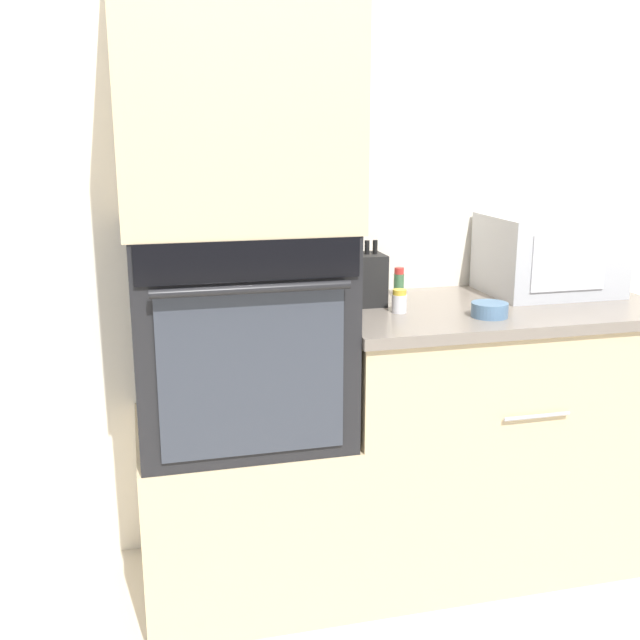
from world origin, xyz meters
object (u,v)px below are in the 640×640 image
at_px(knife_block, 367,279).
at_px(condiment_jar_near, 399,282).
at_px(microwave, 549,254).
at_px(condiment_jar_mid, 399,301).
at_px(wall_oven, 237,330).
at_px(bowl, 490,310).

bearing_deg(knife_block, condiment_jar_near, 32.65).
distance_m(microwave, condiment_jar_mid, 0.64).
bearing_deg(wall_oven, bowl, -11.38).
xyz_separation_m(knife_block, condiment_jar_mid, (0.07, -0.13, -0.05)).
height_order(wall_oven, bowl, wall_oven).
relative_size(bowl, condiment_jar_mid, 1.53).
bearing_deg(microwave, wall_oven, -173.91).
bearing_deg(condiment_jar_near, condiment_jar_mid, -109.51).
bearing_deg(wall_oven, condiment_jar_mid, -3.66).
distance_m(knife_block, condiment_jar_mid, 0.16).
bearing_deg(knife_block, bowl, -38.51).
xyz_separation_m(wall_oven, condiment_jar_near, (0.60, 0.20, 0.08)).
relative_size(microwave, condiment_jar_mid, 5.87).
bearing_deg(microwave, condiment_jar_mid, -165.95).
xyz_separation_m(condiment_jar_near, condiment_jar_mid, (-0.08, -0.23, -0.01)).
xyz_separation_m(bowl, condiment_jar_near, (-0.17, 0.35, 0.03)).
bearing_deg(condiment_jar_near, bowl, -63.82).
bearing_deg(condiment_jar_mid, bowl, -25.64).
relative_size(wall_oven, condiment_jar_mid, 8.58).
relative_size(wall_oven, knife_block, 2.99).
distance_m(wall_oven, bowl, 0.79).
relative_size(knife_block, condiment_jar_near, 2.13).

